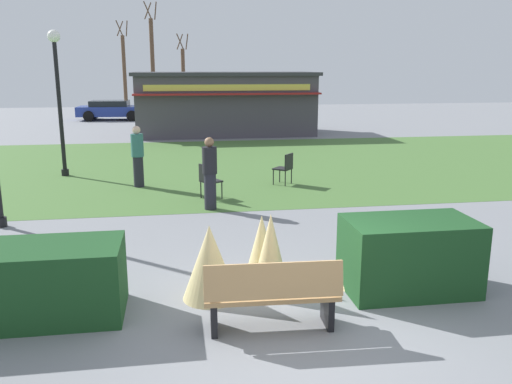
{
  "coord_description": "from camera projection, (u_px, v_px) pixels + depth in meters",
  "views": [
    {
      "loc": [
        -1.51,
        -6.06,
        3.25
      ],
      "look_at": [
        -0.15,
        2.75,
        1.14
      ],
      "focal_mm": 37.16,
      "sensor_mm": 36.0,
      "label": 1
    }
  ],
  "objects": [
    {
      "name": "ornamental_grass_behind_center",
      "position": [
        262.0,
        249.0,
        8.11
      ],
      "size": [
        0.57,
        0.57,
        1.06
      ],
      "primitive_type": "cone",
      "color": "#D1BC7F",
      "rests_on": "ground_plane"
    },
    {
      "name": "cafe_chair_west",
      "position": [
        208.0,
        179.0,
        13.23
      ],
      "size": [
        0.6,
        0.6,
        0.89
      ],
      "color": "black",
      "rests_on": "ground_plane"
    },
    {
      "name": "parked_car_center_slot",
      "position": [
        199.0,
        108.0,
        34.05
      ],
      "size": [
        4.22,
        2.1,
        1.2
      ],
      "color": "maroon",
      "rests_on": "ground_plane"
    },
    {
      "name": "tree_center_bg",
      "position": [
        124.0,
        71.0,
        40.21
      ],
      "size": [
        0.91,
        0.96,
        6.62
      ],
      "color": "brown",
      "rests_on": "ground_plane"
    },
    {
      "name": "tree_right_bg",
      "position": [
        153.0,
        65.0,
        35.93
      ],
      "size": [
        0.91,
        0.96,
        7.46
      ],
      "color": "brown",
      "rests_on": "ground_plane"
    },
    {
      "name": "cafe_chair_east",
      "position": [
        285.0,
        166.0,
        14.87
      ],
      "size": [
        0.62,
        0.62,
        0.89
      ],
      "color": "black",
      "rests_on": "ground_plane"
    },
    {
      "name": "hedge_right",
      "position": [
        409.0,
        255.0,
        7.79
      ],
      "size": [
        1.88,
        1.1,
        1.08
      ],
      "primitive_type": "cube",
      "color": "#19421E",
      "rests_on": "ground_plane"
    },
    {
      "name": "ornamental_grass_behind_far",
      "position": [
        210.0,
        262.0,
        7.52
      ],
      "size": [
        0.79,
        0.79,
        1.09
      ],
      "primitive_type": "cone",
      "color": "#D1BC7F",
      "rests_on": "ground_plane"
    },
    {
      "name": "hedge_left",
      "position": [
        32.0,
        282.0,
        6.93
      ],
      "size": [
        2.34,
        1.1,
        0.99
      ],
      "primitive_type": "cube",
      "color": "#19421E",
      "rests_on": "ground_plane"
    },
    {
      "name": "lawn_patch",
      "position": [
        220.0,
        165.0,
        17.96
      ],
      "size": [
        36.0,
        12.0,
        0.01
      ],
      "primitive_type": "cube",
      "color": "#446B33",
      "rests_on": "ground_plane"
    },
    {
      "name": "tree_left_bg",
      "position": [
        183.0,
        78.0,
        39.22
      ],
      "size": [
        0.91,
        0.96,
        5.61
      ],
      "color": "brown",
      "rests_on": "ground_plane"
    },
    {
      "name": "ground_plane",
      "position": [
        300.0,
        326.0,
        6.8
      ],
      "size": [
        80.0,
        80.0,
        0.0
      ],
      "primitive_type": "plane",
      "color": "slate"
    },
    {
      "name": "parked_car_west_slot",
      "position": [
        112.0,
        109.0,
        33.24
      ],
      "size": [
        4.3,
        2.25,
        1.2
      ],
      "color": "navy",
      "rests_on": "ground_plane"
    },
    {
      "name": "park_bench",
      "position": [
        272.0,
        295.0,
        6.59
      ],
      "size": [
        1.72,
        0.59,
        0.95
      ],
      "color": "tan",
      "rests_on": "ground_plane"
    },
    {
      "name": "person_strolling",
      "position": [
        138.0,
        156.0,
        14.53
      ],
      "size": [
        0.34,
        0.34,
        1.69
      ],
      "rotation": [
        0.0,
        0.0,
        0.66
      ],
      "color": "#23232D",
      "rests_on": "ground_plane"
    },
    {
      "name": "food_kiosk",
      "position": [
        225.0,
        103.0,
        26.02
      ],
      "size": [
        8.76,
        4.25,
        3.01
      ],
      "color": "#47424C",
      "rests_on": "ground_plane"
    },
    {
      "name": "ornamental_grass_behind_right",
      "position": [
        361.0,
        257.0,
        7.85
      ],
      "size": [
        0.55,
        0.55,
        1.01
      ],
      "primitive_type": "cone",
      "color": "#D1BC7F",
      "rests_on": "ground_plane"
    },
    {
      "name": "lamppost_far",
      "position": [
        58.0,
        86.0,
        15.6
      ],
      "size": [
        0.36,
        0.36,
        4.29
      ],
      "color": "black",
      "rests_on": "ground_plane"
    },
    {
      "name": "person_standing",
      "position": [
        210.0,
        173.0,
        12.2
      ],
      "size": [
        0.34,
        0.34,
        1.69
      ],
      "rotation": [
        0.0,
        0.0,
        4.51
      ],
      "color": "#23232D",
      "rests_on": "ground_plane"
    },
    {
      "name": "ornamental_grass_behind_left",
      "position": [
        271.0,
        254.0,
        7.65
      ],
      "size": [
        0.58,
        0.58,
        1.22
      ],
      "primitive_type": "cone",
      "color": "#D1BC7F",
      "rests_on": "ground_plane"
    }
  ]
}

